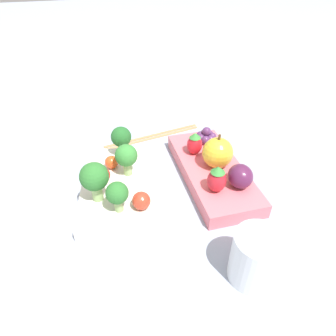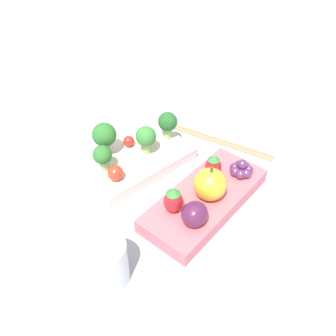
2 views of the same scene
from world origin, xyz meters
The scene contains 17 objects.
ground_plane centered at (0.00, 0.00, 0.00)m, with size 4.00×4.00×0.00m, color #939EB2.
bento_box_savoury centered at (0.00, 0.09, 0.01)m, with size 0.21×0.15×0.02m.
bento_box_fruit centered at (0.00, -0.07, 0.01)m, with size 0.23×0.10×0.03m.
broccoli_floret_0 centered at (0.02, 0.07, 0.06)m, with size 0.04×0.04×0.06m.
broccoli_floret_1 centered at (-0.06, 0.10, 0.05)m, with size 0.03×0.03×0.05m.
broccoli_floret_2 centered at (0.08, 0.07, 0.06)m, with size 0.04×0.04×0.05m.
broccoli_floret_3 centered at (-0.03, 0.12, 0.06)m, with size 0.04×0.04×0.06m.
cherry_tomato_0 centered at (-0.07, 0.06, 0.04)m, with size 0.03×0.03×0.03m.
cherry_tomato_1 centered at (0.04, 0.09, 0.03)m, with size 0.02×0.02×0.02m.
cherry_tomato_2 centered at (0.01, 0.11, 0.03)m, with size 0.02×0.02×0.02m.
apple centered at (0.00, -0.08, 0.05)m, with size 0.05×0.05×0.06m.
strawberry_0 centered at (-0.06, -0.05, 0.05)m, with size 0.03×0.03×0.05m.
strawberry_1 centered at (0.04, -0.05, 0.05)m, with size 0.03×0.03×0.04m.
plum centered at (-0.06, -0.09, 0.04)m, with size 0.04×0.04×0.04m.
grape_cluster centered at (0.08, -0.09, 0.04)m, with size 0.04×0.04×0.03m.
drinking_cup centered at (-0.19, -0.05, 0.03)m, with size 0.06×0.06×0.07m.
chopsticks_pair centered at (0.16, 0.00, 0.00)m, with size 0.06×0.21×0.01m.
Camera 2 is at (-0.35, -0.29, 0.45)m, focal length 40.00 mm.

